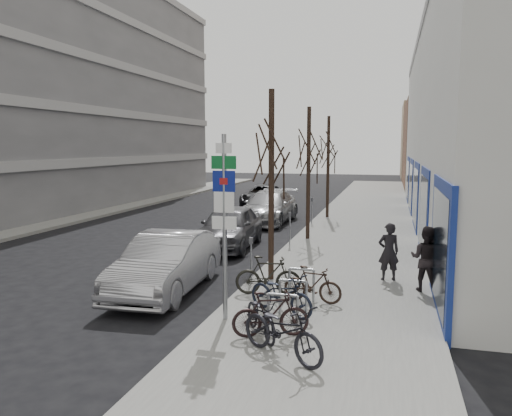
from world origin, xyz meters
The scene contains 25 objects.
ground centered at (0.00, 0.00, 0.00)m, with size 120.00×120.00×0.00m, color black.
sidewalk_east centered at (4.50, 10.00, 0.07)m, with size 5.00×70.00×0.15m, color slate.
sidewalk_west centered at (-11.00, 10.00, 0.07)m, with size 3.00×70.00×0.15m, color slate.
brick_building_far centered at (13.00, 40.00, 4.00)m, with size 12.00×14.00×8.00m, color brown.
tan_building_far centered at (13.50, 55.00, 4.50)m, with size 13.00×12.00×9.00m, color #937A5B.
highway_sign_pole centered at (2.40, -0.01, 2.46)m, with size 0.55×0.10×4.20m.
bike_rack centered at (3.80, 0.60, 0.66)m, with size 0.66×2.26×0.83m.
tree_near centered at (2.60, 3.50, 4.10)m, with size 1.80×1.80×5.50m.
tree_mid centered at (2.60, 10.00, 4.10)m, with size 1.80×1.80×5.50m.
tree_far centered at (2.60, 16.50, 4.10)m, with size 1.80×1.80×5.50m.
meter_front centered at (2.15, 3.00, 0.92)m, with size 0.10×0.08×1.27m.
meter_mid centered at (2.15, 8.50, 0.92)m, with size 0.10×0.08×1.27m.
meter_back centered at (2.15, 14.00, 0.92)m, with size 0.10×0.08×1.27m.
bike_near_left centered at (3.42, -0.77, 0.64)m, with size 0.49×1.61×0.98m, color black.
bike_near_right centered at (3.61, -0.77, 0.63)m, with size 0.47×1.57×0.95m, color black.
bike_mid_curb centered at (3.52, 0.65, 0.70)m, with size 0.54×1.80×1.10m, color black.
bike_mid_inner centered at (2.88, 1.99, 0.67)m, with size 0.51×1.70×1.03m, color black.
bike_far_curb centered at (4.04, -1.66, 0.74)m, with size 0.59×1.94×1.18m, color black.
bike_far_inner centered at (4.07, 1.68, 0.60)m, with size 0.44×1.49×0.91m, color black.
parked_car_front centered at (0.05, 1.99, 0.80)m, with size 1.69×4.83×1.59m, color #B3B3B8.
parked_car_mid centered at (-0.16, 8.10, 0.82)m, with size 1.94×4.81×1.64m, color #4E4D52.
parked_car_back centered at (-0.20, 14.66, 0.81)m, with size 2.26×5.56×1.61m, color gray.
lane_car centered at (-2.08, 21.01, 0.71)m, with size 2.36×5.11×1.42m, color black.
pedestrian_near centered at (5.85, 4.26, 0.97)m, with size 0.60×0.39×1.65m, color black.
pedestrian_far centered at (6.80, 3.40, 1.03)m, with size 0.65×0.44×1.75m, color black.
Camera 1 is at (5.84, -10.09, 3.95)m, focal length 35.00 mm.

